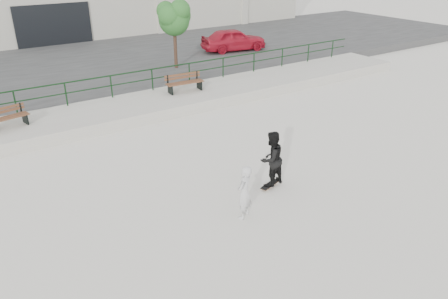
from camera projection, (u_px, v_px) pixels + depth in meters
ground at (289, 209)px, 12.27m from camera, size 120.00×120.00×0.00m
ledge at (146, 106)px, 19.30m from camera, size 30.00×3.00×0.50m
parking_strip at (85, 66)px, 25.69m from camera, size 60.00×14.00×0.50m
railing at (132, 78)px, 19.86m from camera, size 28.00×0.06×1.03m
bench_left at (5, 118)px, 16.21m from camera, size 1.76×0.83×0.78m
bench_right at (184, 83)px, 20.34m from camera, size 1.83×0.65×0.83m
tree at (174, 17)px, 23.33m from camera, size 2.07×1.84×3.68m
red_car at (234, 40)px, 28.12m from camera, size 4.40×2.39×1.42m
skateboard at (270, 185)px, 13.36m from camera, size 0.80×0.43×0.09m
standing_skater at (271, 159)px, 12.98m from camera, size 0.92×0.76×1.73m
seated_skater at (244, 192)px, 11.59m from camera, size 0.67×0.60×1.54m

